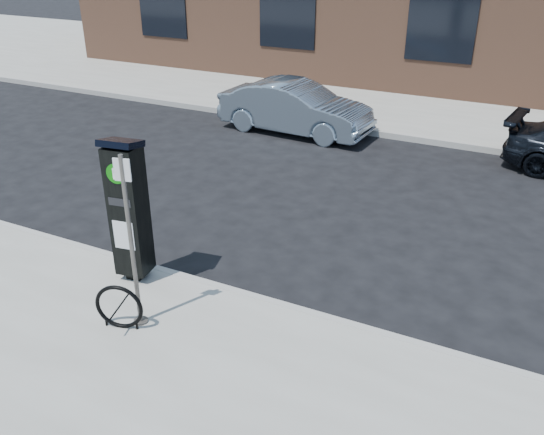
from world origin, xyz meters
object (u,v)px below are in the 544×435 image
Objects in this scene: parking_kiosk at (129,209)px; sign_pole at (131,245)px; bike_rack at (119,307)px; car_silver at (295,108)px.

sign_pole reaches higher than parking_kiosk.
sign_pole reaches higher than bike_rack.
car_silver reaches higher than bike_rack.
car_silver is at bearing 86.05° from sign_pole.
sign_pole is at bearing -57.67° from parking_kiosk.
parking_kiosk is 0.54× the size of car_silver.
car_silver is at bearing 84.08° from bike_rack.
sign_pole is 8.79m from car_silver.
sign_pole is 0.58× the size of car_silver.
car_silver is (-0.93, 7.73, -0.61)m from parking_kiosk.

